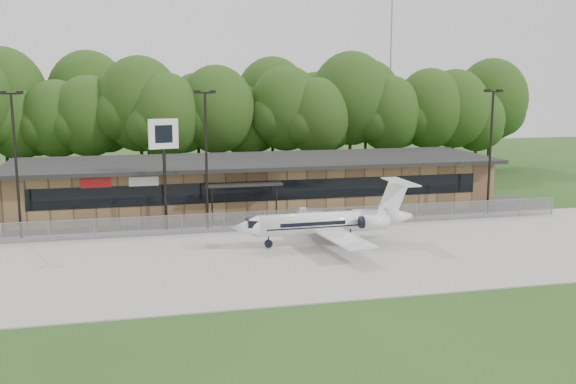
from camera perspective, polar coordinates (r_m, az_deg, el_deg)
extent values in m
plane|color=#27481A|center=(33.50, 4.66, -9.16)|extent=(160.00, 160.00, 0.00)
cube|color=#9E9B93|center=(40.83, 1.20, -5.56)|extent=(64.00, 18.00, 0.08)
cube|color=#383835|center=(51.73, -1.98, -2.27)|extent=(50.00, 9.00, 0.06)
cube|color=olive|center=(55.71, -2.90, 0.66)|extent=(40.00, 10.00, 4.00)
cube|color=black|center=(50.80, -1.88, 0.11)|extent=(36.00, 0.08, 1.60)
cube|color=black|center=(54.92, -2.82, 2.79)|extent=(41.00, 11.50, 0.30)
cube|color=black|center=(49.77, -4.01, 0.71)|extent=(6.00, 1.60, 0.20)
cube|color=red|center=(49.73, -16.73, 0.77)|extent=(2.20, 0.06, 0.70)
cube|color=silver|center=(49.63, -12.70, 0.93)|extent=(2.20, 0.06, 0.70)
cube|color=gray|center=(47.27, -0.91, -2.54)|extent=(46.00, 0.03, 1.50)
cube|color=gray|center=(47.12, -0.92, -1.65)|extent=(46.00, 0.04, 0.04)
cylinder|color=gray|center=(84.37, 9.09, 10.83)|extent=(0.20, 0.20, 25.00)
cylinder|color=black|center=(47.68, -23.00, 1.97)|extent=(0.18, 0.18, 10.00)
cube|color=black|center=(47.32, -23.41, 8.03)|extent=(1.20, 0.12, 0.12)
cube|color=black|center=(47.42, -24.08, 8.07)|extent=(0.45, 0.30, 0.22)
cube|color=black|center=(47.23, -22.75, 8.16)|extent=(0.45, 0.30, 0.22)
cylinder|color=black|center=(47.23, -7.26, 2.61)|extent=(0.18, 0.18, 10.00)
cube|color=black|center=(46.87, -7.40, 8.74)|extent=(1.20, 0.12, 0.12)
cube|color=black|center=(46.81, -8.08, 8.81)|extent=(0.45, 0.30, 0.22)
cube|color=black|center=(46.93, -6.72, 8.84)|extent=(0.45, 0.30, 0.22)
cylinder|color=black|center=(54.62, 17.53, 3.20)|extent=(0.18, 0.18, 10.00)
cube|color=black|center=(54.30, 17.81, 8.50)|extent=(1.20, 0.12, 0.12)
cube|color=black|center=(54.02, 17.30, 8.60)|extent=(0.45, 0.30, 0.22)
cube|color=black|center=(54.59, 18.31, 8.55)|extent=(0.45, 0.30, 0.22)
cylinder|color=white|center=(42.75, 3.12, -2.84)|extent=(8.91, 1.64, 1.42)
cone|color=white|center=(41.47, -3.91, -3.25)|extent=(1.81, 1.46, 1.42)
cone|color=white|center=(44.65, 9.76, -2.25)|extent=(1.99, 1.47, 1.42)
cube|color=white|center=(40.29, 4.99, -4.24)|extent=(2.08, 5.37, 0.11)
cube|color=white|center=(45.70, 2.53, -2.52)|extent=(2.08, 5.37, 0.11)
cylinder|color=white|center=(42.78, 7.66, -2.72)|extent=(1.97, 0.85, 0.80)
cylinder|color=white|center=(44.80, 6.59, -2.13)|extent=(1.97, 0.85, 0.80)
cube|color=white|center=(44.22, 9.29, -0.65)|extent=(2.18, 0.18, 2.67)
cube|color=white|center=(44.25, 9.96, 0.79)|extent=(1.25, 4.11, 0.09)
cube|color=black|center=(41.53, -3.07, -2.87)|extent=(0.91, 1.09, 0.44)
cube|color=black|center=(43.53, 5.12, -4.26)|extent=(0.76, 2.15, 0.62)
cylinder|color=black|center=(42.07, -1.75, -4.72)|extent=(0.55, 0.55, 0.20)
cylinder|color=black|center=(47.46, -10.90, 1.21)|extent=(0.28, 0.28, 7.82)
cube|color=silver|center=(47.09, -11.02, 5.10)|extent=(2.15, 0.70, 2.15)
cube|color=black|center=(46.97, -10.99, 5.08)|extent=(1.25, 0.31, 1.27)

